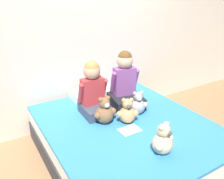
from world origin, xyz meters
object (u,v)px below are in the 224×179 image
(teddy_bear_between_children, at_px, (127,112))
(pillow_at_headboard, at_px, (94,93))
(child_on_right, at_px, (125,84))
(teddy_bear_held_by_left_child, at_px, (105,112))
(sign_card, at_px, (130,130))
(teddy_bear_at_foot_of_bed, at_px, (163,141))
(bed, at_px, (126,140))
(teddy_bear_held_by_right_child, at_px, (138,104))
(child_on_left, at_px, (93,91))

(teddy_bear_between_children, height_order, pillow_at_headboard, teddy_bear_between_children)
(child_on_right, bearing_deg, teddy_bear_between_children, -109.79)
(teddy_bear_held_by_left_child, xyz_separation_m, sign_card, (0.14, -0.26, -0.13))
(teddy_bear_at_foot_of_bed, xyz_separation_m, sign_card, (-0.04, 0.44, -0.12))
(bed, height_order, sign_card, sign_card)
(teddy_bear_held_by_left_child, distance_m, teddy_bear_between_children, 0.24)
(teddy_bear_between_children, xyz_separation_m, sign_card, (-0.07, -0.14, -0.12))
(teddy_bear_between_children, height_order, teddy_bear_at_foot_of_bed, teddy_bear_at_foot_of_bed)
(teddy_bear_held_by_right_child, distance_m, pillow_at_headboard, 0.70)
(teddy_bear_between_children, bearing_deg, sign_card, -90.33)
(teddy_bear_at_foot_of_bed, distance_m, sign_card, 0.46)
(child_on_left, relative_size, teddy_bear_at_foot_of_bed, 2.11)
(teddy_bear_at_foot_of_bed, bearing_deg, teddy_bear_held_by_right_child, 50.77)
(teddy_bear_held_by_left_child, relative_size, teddy_bear_held_by_right_child, 1.11)
(teddy_bear_at_foot_of_bed, height_order, pillow_at_headboard, teddy_bear_at_foot_of_bed)
(pillow_at_headboard, bearing_deg, sign_card, -93.15)
(bed, bearing_deg, pillow_at_headboard, 90.00)
(teddy_bear_between_children, bearing_deg, child_on_right, 83.92)
(child_on_left, relative_size, sign_card, 2.93)
(bed, distance_m, sign_card, 0.27)
(child_on_left, xyz_separation_m, teddy_bear_held_by_left_child, (-0.00, -0.26, -0.14))
(teddy_bear_held_by_right_child, distance_m, sign_card, 0.39)
(child_on_left, height_order, teddy_bear_held_by_left_child, child_on_left)
(teddy_bear_held_by_left_child, height_order, teddy_bear_held_by_right_child, teddy_bear_held_by_left_child)
(teddy_bear_between_children, xyz_separation_m, teddy_bear_at_foot_of_bed, (-0.03, -0.58, 0.00))
(child_on_left, height_order, pillow_at_headboard, child_on_left)
(teddy_bear_at_foot_of_bed, bearing_deg, child_on_right, 55.68)
(teddy_bear_at_foot_of_bed, bearing_deg, bed, 68.92)
(child_on_left, distance_m, teddy_bear_held_by_right_child, 0.53)
(teddy_bear_held_by_left_child, bearing_deg, teddy_bear_between_children, -29.49)
(bed, bearing_deg, sign_card, -110.07)
(bed, height_order, pillow_at_headboard, pillow_at_headboard)
(child_on_right, height_order, teddy_bear_at_foot_of_bed, child_on_right)
(teddy_bear_at_foot_of_bed, relative_size, pillow_at_headboard, 0.52)
(child_on_left, bearing_deg, bed, -61.17)
(teddy_bear_held_by_right_child, xyz_separation_m, sign_card, (-0.28, -0.24, -0.11))
(child_on_right, relative_size, teddy_bear_between_children, 2.36)
(child_on_right, xyz_separation_m, teddy_bear_held_by_right_child, (-0.01, -0.27, -0.15))
(teddy_bear_held_by_right_child, bearing_deg, pillow_at_headboard, 126.89)
(child_on_right, xyz_separation_m, pillow_at_headboard, (-0.23, 0.39, -0.22))
(sign_card, bearing_deg, teddy_bear_at_foot_of_bed, -85.41)
(teddy_bear_at_foot_of_bed, distance_m, pillow_at_headboard, 1.34)
(child_on_right, distance_m, sign_card, 0.65)
(teddy_bear_held_by_right_child, bearing_deg, bed, -137.02)
(child_on_left, relative_size, teddy_bear_between_children, 2.17)
(bed, xyz_separation_m, child_on_right, (0.23, 0.38, 0.49))
(child_on_left, xyz_separation_m, teddy_bear_held_by_right_child, (0.42, -0.27, -0.16))
(teddy_bear_held_by_right_child, height_order, teddy_bear_between_children, teddy_bear_between_children)
(teddy_bear_held_by_left_child, bearing_deg, bed, -33.05)
(pillow_at_headboard, bearing_deg, child_on_left, -116.56)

